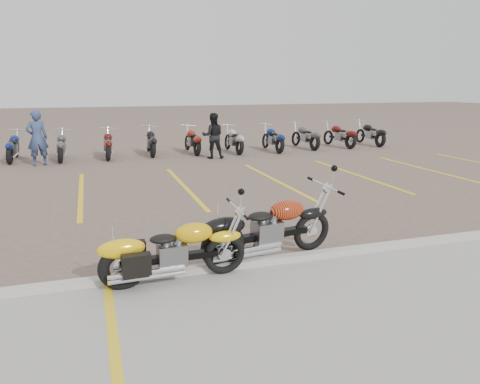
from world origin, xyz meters
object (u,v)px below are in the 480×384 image
(flame_cruiser, at_px, (265,231))
(person_b, at_px, (213,136))
(yellow_cruiser, at_px, (171,254))
(person_a, at_px, (37,138))

(flame_cruiser, height_order, person_b, person_b)
(yellow_cruiser, distance_m, person_b, 11.29)
(person_b, bearing_deg, yellow_cruiser, 82.67)
(yellow_cruiser, relative_size, person_b, 1.25)
(yellow_cruiser, distance_m, flame_cruiser, 1.63)
(person_a, bearing_deg, yellow_cruiser, 89.84)
(person_a, bearing_deg, flame_cruiser, 98.01)
(flame_cruiser, distance_m, person_b, 10.51)
(flame_cruiser, xyz_separation_m, person_b, (1.86, 10.34, 0.37))
(yellow_cruiser, height_order, person_a, person_a)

